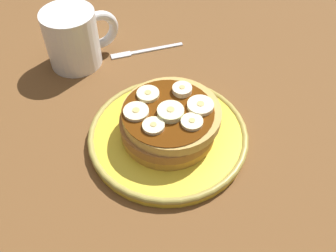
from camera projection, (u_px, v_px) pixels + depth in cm
name	position (u px, v px, depth cm)	size (l,w,h in cm)	color
ground_plane	(168.00, 146.00, 54.77)	(140.00, 140.00, 3.00)	brown
plate	(168.00, 135.00, 53.00)	(22.29, 22.29, 1.62)	yellow
pancake_stack	(170.00, 120.00, 51.22)	(13.24, 13.42, 4.45)	#BD8431
banana_slice_0	(171.00, 112.00, 48.69)	(3.49, 3.49, 1.07)	#EBEFB3
banana_slice_1	(136.00, 112.00, 48.97)	(3.34, 3.34, 0.70)	beige
banana_slice_2	(182.00, 90.00, 51.48)	(2.68, 2.68, 1.02)	beige
banana_slice_3	(153.00, 126.00, 47.34)	(2.82, 2.82, 0.70)	#F8EAB3
banana_slice_4	(200.00, 106.00, 49.61)	(3.51, 3.51, 0.82)	#F7E8BE
banana_slice_5	(148.00, 94.00, 51.14)	(3.08, 3.08, 0.71)	#F2EEB5
banana_slice_6	(192.00, 122.00, 47.77)	(2.85, 2.85, 0.71)	#FEEFB3
coffee_mug	(74.00, 37.00, 61.50)	(12.27, 8.62, 9.51)	white
fork	(143.00, 51.00, 66.68)	(12.88, 3.95, 0.50)	silver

